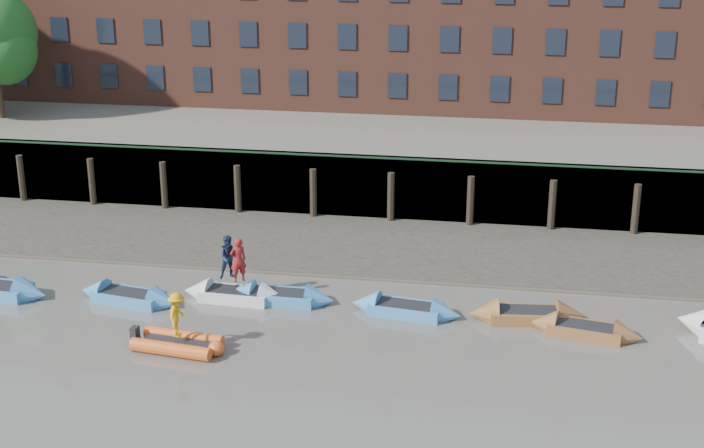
% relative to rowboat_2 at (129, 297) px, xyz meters
% --- Properties ---
extents(ground, '(220.00, 220.00, 0.00)m').
position_rel_rowboat_2_xyz_m(ground, '(7.29, -9.89, -0.23)').
color(ground, '#5E5951').
rests_on(ground, ground).
extents(foreshore, '(110.00, 8.00, 0.50)m').
position_rel_rowboat_2_xyz_m(foreshore, '(7.29, 8.11, -0.23)').
color(foreshore, '#3D382F').
rests_on(foreshore, ground).
extents(mud_band, '(110.00, 1.60, 0.10)m').
position_rel_rowboat_2_xyz_m(mud_band, '(7.29, 4.71, -0.23)').
color(mud_band, '#4C4336').
rests_on(mud_band, ground).
extents(river_wall, '(110.00, 1.23, 3.30)m').
position_rel_rowboat_2_xyz_m(river_wall, '(7.29, 12.48, 1.36)').
color(river_wall, '#2D2A26').
rests_on(river_wall, ground).
extents(bank_terrace, '(110.00, 28.00, 3.20)m').
position_rel_rowboat_2_xyz_m(bank_terrace, '(7.29, 26.11, 1.37)').
color(bank_terrace, '#5E594D').
rests_on(bank_terrace, ground).
extents(rowboat_2, '(4.65, 2.08, 1.30)m').
position_rel_rowboat_2_xyz_m(rowboat_2, '(0.00, 0.00, 0.00)').
color(rowboat_2, teal).
rests_on(rowboat_2, ground).
extents(rowboat_3, '(4.56, 1.56, 1.30)m').
position_rel_rowboat_2_xyz_m(rowboat_3, '(4.27, 0.94, -0.00)').
color(rowboat_3, silver).
rests_on(rowboat_3, ground).
extents(rowboat_4, '(4.56, 1.41, 1.32)m').
position_rel_rowboat_2_xyz_m(rowboat_4, '(6.13, 1.05, 0.00)').
color(rowboat_4, teal).
rests_on(rowboat_4, ground).
extents(rowboat_5, '(4.61, 1.91, 1.30)m').
position_rel_rowboat_2_xyz_m(rowboat_5, '(11.36, 0.68, -0.00)').
color(rowboat_5, teal).
rests_on(rowboat_5, ground).
extents(rowboat_6, '(4.71, 1.83, 1.33)m').
position_rel_rowboat_2_xyz_m(rowboat_6, '(16.15, 0.92, 0.01)').
color(rowboat_6, brown).
rests_on(rowboat_6, ground).
extents(rowboat_7, '(4.44, 2.07, 1.24)m').
position_rel_rowboat_2_xyz_m(rowboat_7, '(18.33, -0.08, -0.01)').
color(rowboat_7, brown).
rests_on(rowboat_7, ground).
extents(rib_tender, '(3.49, 1.99, 0.59)m').
position_rel_rowboat_2_xyz_m(rib_tender, '(3.56, -3.84, 0.03)').
color(rib_tender, '#DD591E').
rests_on(rib_tender, ground).
extents(person_rower_a, '(0.82, 0.76, 1.87)m').
position_rel_rowboat_2_xyz_m(person_rower_a, '(4.46, 0.89, 1.58)').
color(person_rower_a, maroon).
rests_on(person_rower_a, rowboat_3).
extents(person_rower_b, '(1.11, 1.01, 1.85)m').
position_rel_rowboat_2_xyz_m(person_rower_b, '(4.01, 1.15, 1.57)').
color(person_rower_b, '#19233F').
rests_on(person_rower_b, rowboat_3).
extents(person_rib_crew, '(0.69, 1.13, 1.71)m').
position_rel_rowboat_2_xyz_m(person_rib_crew, '(3.48, -3.83, 1.18)').
color(person_rib_crew, orange).
rests_on(person_rib_crew, rib_tender).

